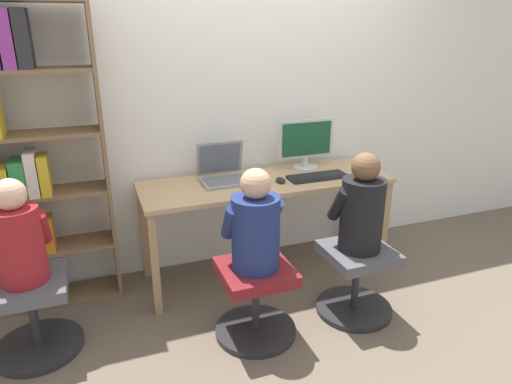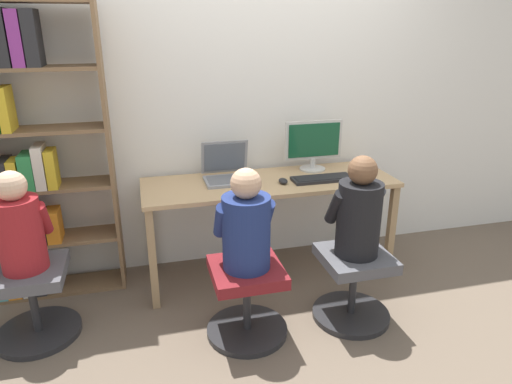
# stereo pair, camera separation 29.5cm
# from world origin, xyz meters

# --- Properties ---
(ground_plane) EXTENTS (14.00, 14.00, 0.00)m
(ground_plane) POSITION_xyz_m (0.00, 0.00, 0.00)
(ground_plane) COLOR brown
(wall_back) EXTENTS (10.00, 0.05, 2.60)m
(wall_back) POSITION_xyz_m (0.00, 0.67, 1.30)
(wall_back) COLOR silver
(wall_back) RESTS_ON ground_plane
(desk) EXTENTS (1.81, 0.60, 0.75)m
(desk) POSITION_xyz_m (0.00, 0.30, 0.66)
(desk) COLOR tan
(desk) RESTS_ON ground_plane
(desktop_monitor) EXTENTS (0.45, 0.20, 0.38)m
(desktop_monitor) POSITION_xyz_m (0.39, 0.47, 0.94)
(desktop_monitor) COLOR beige
(desktop_monitor) RESTS_ON desk
(laptop) EXTENTS (0.34, 0.31, 0.27)m
(laptop) POSITION_xyz_m (-0.29, 0.39, 0.80)
(laptop) COLOR gray
(laptop) RESTS_ON desk
(keyboard) EXTENTS (0.44, 0.16, 0.03)m
(keyboard) POSITION_xyz_m (0.37, 0.21, 0.76)
(keyboard) COLOR #232326
(keyboard) RESTS_ON desk
(computer_mouse_by_keyboard) EXTENTS (0.06, 0.10, 0.04)m
(computer_mouse_by_keyboard) POSITION_xyz_m (0.08, 0.22, 0.76)
(computer_mouse_by_keyboard) COLOR black
(computer_mouse_by_keyboard) RESTS_ON desk
(office_chair_left) EXTENTS (0.50, 0.50, 0.46)m
(office_chair_left) POSITION_xyz_m (0.36, -0.39, 0.25)
(office_chair_left) COLOR #262628
(office_chair_left) RESTS_ON ground_plane
(office_chair_right) EXTENTS (0.50, 0.50, 0.46)m
(office_chair_right) POSITION_xyz_m (-0.34, -0.38, 0.25)
(office_chair_right) COLOR #262628
(office_chair_right) RESTS_ON ground_plane
(person_at_monitor) EXTENTS (0.33, 0.30, 0.63)m
(person_at_monitor) POSITION_xyz_m (0.36, -0.39, 0.74)
(person_at_monitor) COLOR black
(person_at_monitor) RESTS_ON office_chair_left
(person_at_laptop) EXTENTS (0.34, 0.30, 0.60)m
(person_at_laptop) POSITION_xyz_m (-0.34, -0.38, 0.72)
(person_at_laptop) COLOR navy
(person_at_laptop) RESTS_ON office_chair_right
(bookshelf) EXTENTS (0.89, 0.27, 1.95)m
(bookshelf) POSITION_xyz_m (-1.63, 0.43, 0.98)
(bookshelf) COLOR brown
(bookshelf) RESTS_ON ground_plane
(office_chair_side) EXTENTS (0.50, 0.50, 0.46)m
(office_chair_side) POSITION_xyz_m (-1.58, -0.08, 0.25)
(office_chair_side) COLOR #262628
(office_chair_side) RESTS_ON ground_plane
(person_near_shelf) EXTENTS (0.31, 0.28, 0.60)m
(person_near_shelf) POSITION_xyz_m (-1.58, -0.07, 0.73)
(person_near_shelf) COLOR maroon
(person_near_shelf) RESTS_ON office_chair_side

